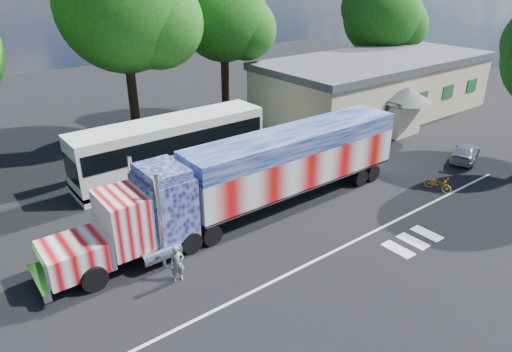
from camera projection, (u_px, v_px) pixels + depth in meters
ground at (290, 227)px, 24.23m from camera, size 100.00×100.00×0.00m
lane_markings at (367, 247)px, 22.46m from camera, size 30.00×2.67×0.01m
semi_truck at (259, 174)px, 24.78m from camera, size 21.51×3.40×4.58m
coach_bus at (172, 147)px, 29.66m from camera, size 12.88×3.00×3.75m
hall_building at (375, 86)px, 41.99m from camera, size 22.40×12.80×5.20m
parked_car at (465, 152)px, 32.45m from camera, size 4.31×2.93×1.16m
woman at (177, 263)px, 19.82m from camera, size 0.73×0.60×1.71m
bicycle at (438, 184)px, 28.01m from camera, size 0.81×1.82×0.93m
tree_far_ne at (383, 17)px, 48.58m from camera, size 8.65×8.24×11.92m
tree_n_mid at (125, 6)px, 31.74m from camera, size 9.75×9.29×14.79m
tree_ne_a at (225, 17)px, 38.13m from camera, size 7.82×7.45×12.54m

